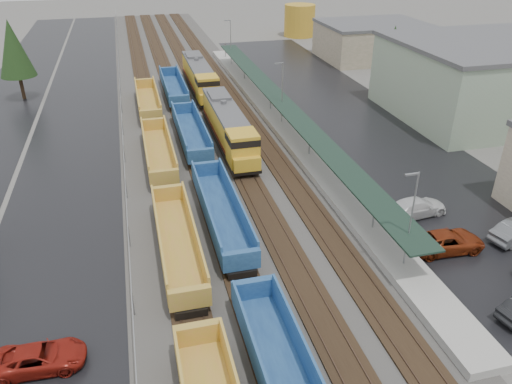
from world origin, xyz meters
TOP-DOWN VIEW (x-y plane):
  - ballast_strip at (0.00, 60.00)m, footprint 20.00×160.00m
  - trackbed at (-0.00, 60.00)m, footprint 14.60×160.00m
  - west_parking_lot at (-15.00, 60.00)m, footprint 10.00×160.00m
  - east_commuter_lot at (19.00, 50.00)m, footprint 16.00×100.00m
  - station_platform at (9.50, 50.01)m, footprint 3.00×80.00m
  - chainlink_fence at (-9.50, 58.44)m, footprint 0.08×160.04m
  - industrial_buildings at (37.76, 45.85)m, footprint 32.52×75.30m
  - tree_west_far at (-23.00, 70.00)m, footprint 4.84×4.84m
  - tree_east at (28.00, 58.00)m, footprint 4.40×4.40m
  - locomotive_lead at (2.00, 45.65)m, footprint 2.93×19.33m
  - locomotive_trail at (2.00, 66.65)m, footprint 2.93×19.33m
  - well_string_yellow at (-6.00, 26.05)m, footprint 2.76×84.26m
  - well_string_blue at (-2.00, 29.56)m, footprint 2.76×88.84m
  - storage_tank at (29.80, 103.02)m, footprint 6.70×6.70m
  - parked_car_west_c at (-14.83, 17.05)m, footprint 2.51×5.19m
  - parked_car_east_b at (14.07, 21.56)m, footprint 2.92×5.84m
  - parked_car_east_c at (14.56, 26.84)m, footprint 2.81×5.62m

SIDE VIEW (x-z plane):
  - west_parking_lot at x=-15.00m, z-range 0.00..0.02m
  - east_commuter_lot at x=19.00m, z-range 0.00..0.02m
  - ballast_strip at x=0.00m, z-range 0.00..0.08m
  - trackbed at x=0.00m, z-range 0.05..0.27m
  - parked_car_west_c at x=-14.83m, z-range 0.00..1.42m
  - station_platform at x=9.50m, z-range -3.27..4.73m
  - parked_car_east_c at x=14.56m, z-range 0.00..1.57m
  - parked_car_east_b at x=14.07m, z-range 0.00..1.59m
  - well_string_yellow at x=-6.00m, z-range -0.02..2.43m
  - well_string_blue at x=-2.00m, z-range -0.01..2.44m
  - chainlink_fence at x=-9.50m, z-range 0.60..2.62m
  - locomotive_lead at x=2.00m, z-range 0.15..4.53m
  - locomotive_trail at x=2.00m, z-range 0.15..4.53m
  - storage_tank at x=29.80m, z-range 0.00..6.70m
  - industrial_buildings at x=37.76m, z-range -0.50..9.00m
  - tree_east at x=28.00m, z-range 1.47..11.47m
  - tree_west_far at x=-23.00m, z-range 1.62..12.62m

